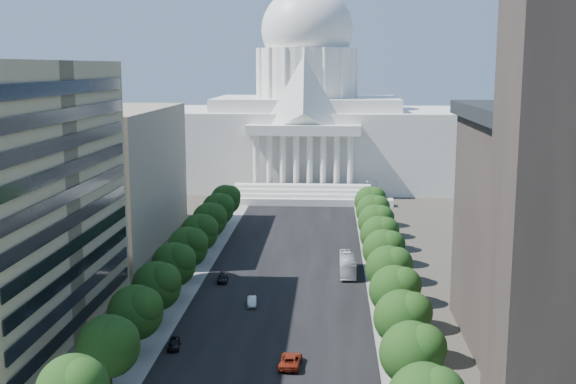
% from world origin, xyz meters
% --- Properties ---
extents(road_asphalt, '(30.00, 260.00, 0.01)m').
position_xyz_m(road_asphalt, '(0.00, 90.00, 0.00)').
color(road_asphalt, black).
rests_on(road_asphalt, ground).
extents(sidewalk_left, '(8.00, 260.00, 0.02)m').
position_xyz_m(sidewalk_left, '(-19.00, 90.00, 0.00)').
color(sidewalk_left, gray).
rests_on(sidewalk_left, ground).
extents(sidewalk_right, '(8.00, 260.00, 0.02)m').
position_xyz_m(sidewalk_right, '(19.00, 90.00, 0.00)').
color(sidewalk_right, gray).
rests_on(sidewalk_right, ground).
extents(capitol, '(120.00, 56.00, 73.00)m').
position_xyz_m(capitol, '(0.00, 184.89, 20.01)').
color(capitol, white).
rests_on(capitol, ground).
extents(office_block_left_far, '(38.00, 52.00, 30.00)m').
position_xyz_m(office_block_left_far, '(-48.00, 100.00, 15.00)').
color(office_block_left_far, gray).
rests_on(office_block_left_far, ground).
extents(tree_l_b, '(7.79, 7.60, 9.97)m').
position_xyz_m(tree_l_b, '(-17.66, 23.81, 6.45)').
color(tree_l_b, '#33261C').
rests_on(tree_l_b, ground).
extents(tree_l_c, '(7.79, 7.60, 9.97)m').
position_xyz_m(tree_l_c, '(-17.66, 35.81, 6.45)').
color(tree_l_c, '#33261C').
rests_on(tree_l_c, ground).
extents(tree_l_d, '(7.79, 7.60, 9.97)m').
position_xyz_m(tree_l_d, '(-17.66, 47.81, 6.45)').
color(tree_l_d, '#33261C').
rests_on(tree_l_d, ground).
extents(tree_l_e, '(7.79, 7.60, 9.97)m').
position_xyz_m(tree_l_e, '(-17.66, 59.81, 6.45)').
color(tree_l_e, '#33261C').
rests_on(tree_l_e, ground).
extents(tree_l_f, '(7.79, 7.60, 9.97)m').
position_xyz_m(tree_l_f, '(-17.66, 71.81, 6.45)').
color(tree_l_f, '#33261C').
rests_on(tree_l_f, ground).
extents(tree_l_g, '(7.79, 7.60, 9.97)m').
position_xyz_m(tree_l_g, '(-17.66, 83.81, 6.45)').
color(tree_l_g, '#33261C').
rests_on(tree_l_g, ground).
extents(tree_l_h, '(7.79, 7.60, 9.97)m').
position_xyz_m(tree_l_h, '(-17.66, 95.81, 6.45)').
color(tree_l_h, '#33261C').
rests_on(tree_l_h, ground).
extents(tree_l_i, '(7.79, 7.60, 9.97)m').
position_xyz_m(tree_l_i, '(-17.66, 107.81, 6.45)').
color(tree_l_i, '#33261C').
rests_on(tree_l_i, ground).
extents(tree_l_j, '(7.79, 7.60, 9.97)m').
position_xyz_m(tree_l_j, '(-17.66, 119.81, 6.45)').
color(tree_l_j, '#33261C').
rests_on(tree_l_j, ground).
extents(tree_r_b, '(7.79, 7.60, 9.97)m').
position_xyz_m(tree_r_b, '(18.34, 23.81, 6.45)').
color(tree_r_b, '#33261C').
rests_on(tree_r_b, ground).
extents(tree_r_c, '(7.79, 7.60, 9.97)m').
position_xyz_m(tree_r_c, '(18.34, 35.81, 6.45)').
color(tree_r_c, '#33261C').
rests_on(tree_r_c, ground).
extents(tree_r_d, '(7.79, 7.60, 9.97)m').
position_xyz_m(tree_r_d, '(18.34, 47.81, 6.45)').
color(tree_r_d, '#33261C').
rests_on(tree_r_d, ground).
extents(tree_r_e, '(7.79, 7.60, 9.97)m').
position_xyz_m(tree_r_e, '(18.34, 59.81, 6.45)').
color(tree_r_e, '#33261C').
rests_on(tree_r_e, ground).
extents(tree_r_f, '(7.79, 7.60, 9.97)m').
position_xyz_m(tree_r_f, '(18.34, 71.81, 6.45)').
color(tree_r_f, '#33261C').
rests_on(tree_r_f, ground).
extents(tree_r_g, '(7.79, 7.60, 9.97)m').
position_xyz_m(tree_r_g, '(18.34, 83.81, 6.45)').
color(tree_r_g, '#33261C').
rests_on(tree_r_g, ground).
extents(tree_r_h, '(7.79, 7.60, 9.97)m').
position_xyz_m(tree_r_h, '(18.34, 95.81, 6.45)').
color(tree_r_h, '#33261C').
rests_on(tree_r_h, ground).
extents(tree_r_i, '(7.79, 7.60, 9.97)m').
position_xyz_m(tree_r_i, '(18.34, 107.81, 6.45)').
color(tree_r_i, '#33261C').
rests_on(tree_r_i, ground).
extents(tree_r_j, '(7.79, 7.60, 9.97)m').
position_xyz_m(tree_r_j, '(18.34, 119.81, 6.45)').
color(tree_r_j, '#33261C').
rests_on(tree_r_j, ground).
extents(streetlight_b, '(2.61, 0.44, 9.00)m').
position_xyz_m(streetlight_b, '(19.90, 35.00, 5.82)').
color(streetlight_b, gray).
rests_on(streetlight_b, ground).
extents(streetlight_c, '(2.61, 0.44, 9.00)m').
position_xyz_m(streetlight_c, '(19.90, 60.00, 5.82)').
color(streetlight_c, gray).
rests_on(streetlight_c, ground).
extents(streetlight_d, '(2.61, 0.44, 9.00)m').
position_xyz_m(streetlight_d, '(19.90, 85.00, 5.82)').
color(streetlight_d, gray).
rests_on(streetlight_d, ground).
extents(streetlight_e, '(2.61, 0.44, 9.00)m').
position_xyz_m(streetlight_e, '(19.90, 110.00, 5.82)').
color(streetlight_e, gray).
rests_on(streetlight_e, ground).
extents(streetlight_f, '(2.61, 0.44, 9.00)m').
position_xyz_m(streetlight_f, '(19.90, 135.00, 5.82)').
color(streetlight_f, gray).
rests_on(streetlight_f, ground).
extents(car_dark_a, '(2.15, 4.25, 1.39)m').
position_xyz_m(car_dark_a, '(-13.44, 38.80, 0.69)').
color(car_dark_a, black).
rests_on(car_dark_a, ground).
extents(car_silver, '(1.93, 4.37, 1.39)m').
position_xyz_m(car_silver, '(-4.50, 57.79, 0.70)').
color(car_silver, '#B6BABF').
rests_on(car_silver, ground).
extents(car_red, '(3.04, 6.05, 1.64)m').
position_xyz_m(car_red, '(3.31, 33.60, 0.82)').
color(car_red, maroon).
rests_on(car_red, ground).
extents(car_dark_b, '(2.11, 4.67, 1.33)m').
position_xyz_m(car_dark_b, '(-11.34, 70.70, 0.66)').
color(car_dark_b, black).
rests_on(car_dark_b, ground).
extents(city_bus, '(2.97, 12.67, 3.53)m').
position_xyz_m(city_bus, '(11.74, 77.61, 1.76)').
color(city_bus, silver).
rests_on(city_bus, ground).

